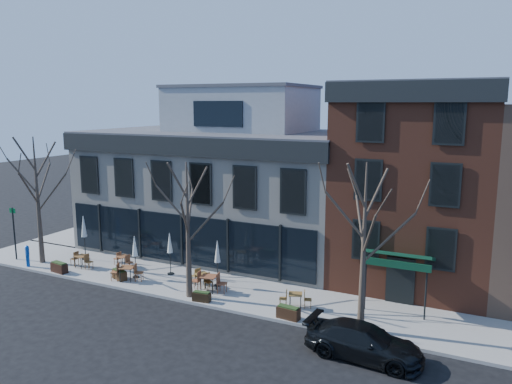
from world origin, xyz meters
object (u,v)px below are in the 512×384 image
at_px(cafe_set_0, 82,260).
at_px(umbrella_0, 84,229).
at_px(call_box, 27,255).
at_px(parked_sedan, 364,342).

distance_m(cafe_set_0, umbrella_0, 2.25).
relative_size(call_box, umbrella_0, 0.48).
bearing_deg(call_box, parked_sedan, -4.89).
bearing_deg(cafe_set_0, parked_sedan, -9.81).
xyz_separation_m(parked_sedan, call_box, (-21.26, 1.82, 0.19)).
relative_size(cafe_set_0, umbrella_0, 0.61).
height_order(parked_sedan, cafe_set_0, parked_sedan).
relative_size(call_box, cafe_set_0, 0.78).
distance_m(parked_sedan, cafe_set_0, 18.44).
xyz_separation_m(cafe_set_0, umbrella_0, (-0.98, 1.31, 1.55)).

